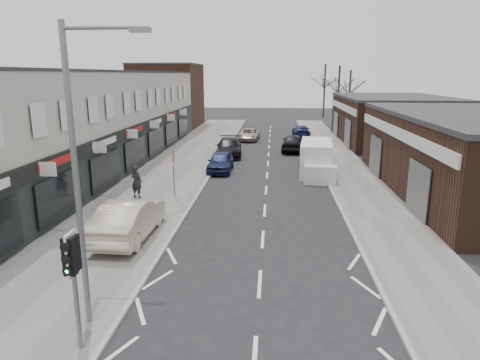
% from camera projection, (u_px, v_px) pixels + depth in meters
% --- Properties ---
extents(ground, '(160.00, 160.00, 0.00)m').
position_uv_depth(ground, '(257.00, 316.00, 12.47)').
color(ground, black).
rests_on(ground, ground).
extents(pavement_left, '(5.50, 64.00, 0.12)m').
position_uv_depth(pavement_left, '(184.00, 161.00, 34.25)').
color(pavement_left, slate).
rests_on(pavement_left, ground).
extents(pavement_right, '(3.50, 64.00, 0.12)m').
position_uv_depth(pavement_right, '(342.00, 164.00, 33.31)').
color(pavement_right, slate).
rests_on(pavement_right, ground).
extents(shop_terrace_left, '(8.00, 41.00, 7.10)m').
position_uv_depth(shop_terrace_left, '(85.00, 120.00, 31.50)').
color(shop_terrace_left, '#BBB8AB').
rests_on(shop_terrace_left, ground).
extents(brick_block_far, '(8.00, 10.00, 8.00)m').
position_uv_depth(brick_block_far, '(168.00, 97.00, 56.07)').
color(brick_block_far, '#4B2C20').
rests_on(brick_block_far, ground).
extents(right_unit_far, '(10.00, 16.00, 4.50)m').
position_uv_depth(right_unit_far, '(392.00, 120.00, 43.89)').
color(right_unit_far, '#3B241B').
rests_on(right_unit_far, ground).
extents(tree_far_a, '(3.60, 3.60, 8.00)m').
position_uv_depth(tree_far_a, '(337.00, 126.00, 58.25)').
color(tree_far_a, '#382D26').
rests_on(tree_far_a, ground).
extents(tree_far_b, '(3.60, 3.60, 7.50)m').
position_uv_depth(tree_far_b, '(348.00, 121.00, 63.86)').
color(tree_far_b, '#382D26').
rests_on(tree_far_b, ground).
extents(tree_far_c, '(3.60, 3.60, 8.50)m').
position_uv_depth(tree_far_c, '(323.00, 117.00, 69.90)').
color(tree_far_c, '#382D26').
rests_on(tree_far_c, ground).
extents(traffic_light, '(0.28, 0.60, 3.10)m').
position_uv_depth(traffic_light, '(72.00, 264.00, 10.27)').
color(traffic_light, slate).
rests_on(traffic_light, pavement_left).
extents(street_lamp, '(2.23, 0.22, 8.00)m').
position_uv_depth(street_lamp, '(81.00, 164.00, 10.92)').
color(street_lamp, slate).
rests_on(street_lamp, pavement_left).
extents(warning_sign, '(0.12, 0.80, 2.70)m').
position_uv_depth(warning_sign, '(174.00, 160.00, 23.94)').
color(warning_sign, slate).
rests_on(warning_sign, pavement_left).
extents(white_van, '(2.57, 6.12, 2.31)m').
position_uv_depth(white_van, '(316.00, 159.00, 29.82)').
color(white_van, silver).
rests_on(white_van, ground).
extents(sedan_on_pavement, '(1.85, 5.06, 1.66)m').
position_uv_depth(sedan_on_pavement, '(129.00, 219.00, 17.99)').
color(sedan_on_pavement, '#C2B79B').
rests_on(sedan_on_pavement, pavement_left).
extents(pedestrian, '(0.77, 0.63, 1.84)m').
position_uv_depth(pedestrian, '(136.00, 182.00, 23.80)').
color(pedestrian, black).
rests_on(pedestrian, pavement_left).
extents(parked_car_left_a, '(1.67, 4.14, 1.41)m').
position_uv_depth(parked_car_left_a, '(220.00, 162.00, 30.86)').
color(parked_car_left_a, '#151C41').
rests_on(parked_car_left_a, ground).
extents(parked_car_left_b, '(2.55, 5.36, 1.51)m').
position_uv_depth(parked_car_left_b, '(229.00, 147.00, 36.72)').
color(parked_car_left_b, black).
rests_on(parked_car_left_b, ground).
extents(parked_car_left_c, '(2.25, 4.49, 1.22)m').
position_uv_depth(parked_car_left_c, '(249.00, 135.00, 45.51)').
color(parked_car_left_c, '#A39682').
rests_on(parked_car_left_c, ground).
extents(parked_car_right_a, '(1.93, 4.48, 1.43)m').
position_uv_depth(parked_car_right_a, '(315.00, 160.00, 31.34)').
color(parked_car_right_a, silver).
rests_on(parked_car_right_a, ground).
extents(parked_car_right_b, '(2.38, 4.90, 1.61)m').
position_uv_depth(parked_car_right_b, '(293.00, 143.00, 38.92)').
color(parked_car_right_b, black).
rests_on(parked_car_right_b, ground).
extents(parked_car_right_c, '(1.94, 4.51, 1.29)m').
position_uv_depth(parked_car_right_c, '(301.00, 131.00, 47.85)').
color(parked_car_right_c, '#13173B').
rests_on(parked_car_right_c, ground).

